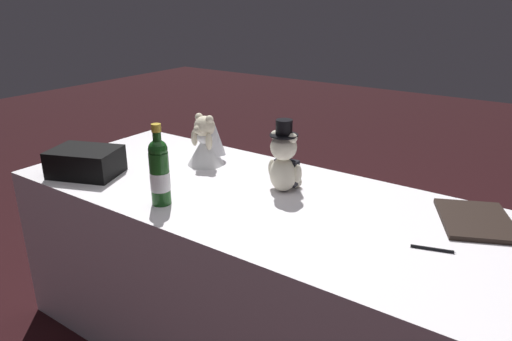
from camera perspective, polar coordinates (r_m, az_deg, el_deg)
The scene contains 7 objects.
reception_table at distance 2.00m, azimuth -0.00°, elevation -12.40°, with size 2.03×0.83×0.72m, color white.
teddy_bear_groom at distance 1.83m, azimuth 3.43°, elevation 1.13°, with size 0.15×0.14×0.29m.
teddy_bear_bride at distance 2.15m, azimuth -5.87°, elevation 3.42°, with size 0.17×0.21×0.23m.
champagne_bottle at distance 1.74m, azimuth -11.59°, elevation -0.08°, with size 0.07×0.07×0.30m.
signing_pen at distance 1.55m, azimuth 20.69°, elevation -8.87°, with size 0.13×0.05×0.01m.
gift_case_black at distance 2.14m, azimuth -19.90°, elevation 0.99°, with size 0.33×0.29×0.12m.
guestbook at distance 1.78m, azimuth 25.02°, elevation -5.46°, with size 0.23×0.30×0.02m, color black.
Camera 1 is at (0.96, -1.38, 1.45)m, focal length 33.10 mm.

